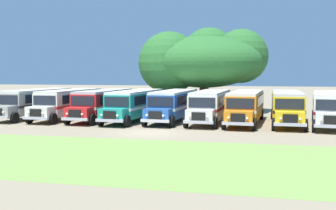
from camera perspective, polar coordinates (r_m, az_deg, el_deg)
The scene contains 12 objects.
ground_plane at distance 31.36m, azimuth -2.67°, elevation -3.81°, with size 220.00×220.00×0.00m, color #84755B.
foreground_grass_strip at distance 22.97m, azimuth -8.82°, elevation -6.90°, with size 80.00×11.53×0.01m, color olive.
parked_bus_slot_0 at distance 43.83m, azimuth -17.70°, elevation 0.43°, with size 3.31×10.93×2.82m.
parked_bus_slot_1 at distance 42.13m, azimuth -13.47°, elevation 0.36°, with size 3.06×10.89×2.82m.
parked_bus_slot_2 at distance 40.71m, azimuth -8.88°, elevation 0.29°, with size 3.07×10.89×2.82m.
parked_bus_slot_3 at distance 39.28m, azimuth -4.56°, elevation 0.18°, with size 3.22×10.92×2.82m.
parked_bus_slot_4 at distance 38.97m, azimuth 0.79°, elevation 0.16°, with size 3.14×10.90×2.82m.
parked_bus_slot_5 at distance 38.29m, azimuth 5.85°, elevation 0.06°, with size 3.03×10.88×2.82m.
parked_bus_slot_6 at distance 37.75m, azimuth 10.61°, elevation -0.06°, with size 3.21×10.91×2.82m.
parked_bus_slot_7 at distance 38.11m, azimuth 16.01°, elevation -0.11°, with size 2.74×10.85×2.82m.
parked_bus_slot_8 at distance 38.04m, azimuth 21.20°, elevation -0.25°, with size 3.66×10.99×2.82m.
broad_shade_tree at distance 48.17m, azimuth 4.89°, elevation 6.16°, with size 14.39×13.06×10.00m.
Camera 1 is at (8.46, -29.86, 4.52)m, focal length 44.41 mm.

